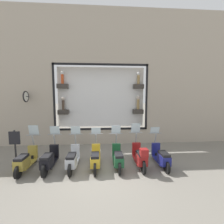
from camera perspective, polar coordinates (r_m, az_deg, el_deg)
ground_plane at (r=6.39m, az=-3.97°, el=-21.49°), size 120.00×120.00×0.00m
building_facade at (r=9.35m, az=-4.18°, el=13.20°), size 1.24×36.00×8.10m
scooter_navy_0 at (r=6.87m, az=18.23°, el=-15.92°), size 1.79×0.61×1.52m
scooter_red_1 at (r=6.53m, az=10.65°, el=-16.26°), size 1.81×0.60×1.71m
scooter_green_2 at (r=6.44m, az=2.24°, el=-17.03°), size 1.80×0.60×1.63m
scooter_yellow_3 at (r=6.41m, az=-6.30°, el=-17.17°), size 1.80×0.60×1.54m
scooter_silver_4 at (r=6.51m, az=-14.74°, el=-16.92°), size 1.80×0.60×1.61m
scooter_black_5 at (r=6.74m, az=-22.73°, el=-16.34°), size 1.80×0.61×1.63m
scooter_olive_6 at (r=7.08m, az=-30.04°, el=-15.67°), size 1.80×0.61×1.69m
shop_sign_post at (r=7.68m, az=-32.95°, el=-11.08°), size 0.36×0.45×1.53m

